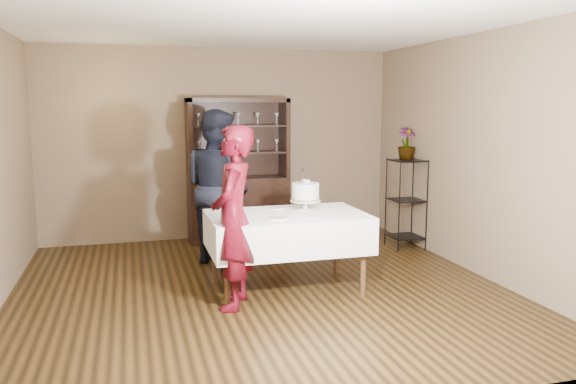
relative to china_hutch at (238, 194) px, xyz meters
name	(u,v)px	position (x,y,z in m)	size (l,w,h in m)	color
floor	(261,289)	(-0.20, -2.25, -0.66)	(5.00, 5.00, 0.00)	black
ceiling	(259,22)	(-0.20, -2.25, 2.04)	(5.00, 5.00, 0.00)	white
back_wall	(221,144)	(-0.20, 0.25, 0.69)	(5.00, 0.02, 2.70)	brown
wall_right	(476,155)	(2.30, -2.25, 0.69)	(0.02, 5.00, 2.70)	brown
china_hutch	(238,194)	(0.00, 0.00, 0.00)	(1.40, 0.48, 2.00)	black
plant_etagere	(406,200)	(2.08, -1.05, -0.01)	(0.42, 0.42, 1.20)	black
cake_table	(287,232)	(0.07, -2.31, -0.05)	(1.61, 0.99, 0.80)	silver
woman	(233,218)	(-0.55, -2.66, 0.20)	(0.63, 0.41, 1.73)	#3E0510
man	(217,187)	(-0.46, -1.08, 0.27)	(0.90, 0.70, 1.86)	black
cake	(305,193)	(0.32, -2.14, 0.32)	(0.34, 0.34, 0.45)	silver
plate_near	(278,218)	(-0.09, -2.55, 0.15)	(0.20, 0.20, 0.01)	silver
plate_far	(277,208)	(0.03, -2.02, 0.15)	(0.16, 0.16, 0.01)	silver
potted_plant	(407,144)	(2.06, -1.05, 0.74)	(0.24, 0.24, 0.42)	#507336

